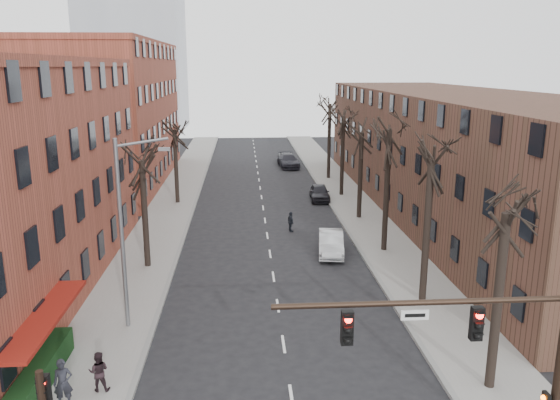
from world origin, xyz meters
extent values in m
cube|color=gray|center=(-8.00, 35.00, 0.07)|extent=(4.00, 90.00, 0.15)
cube|color=gray|center=(8.00, 35.00, 0.07)|extent=(4.00, 90.00, 0.15)
cube|color=brown|center=(-16.00, 44.00, 7.00)|extent=(12.00, 28.00, 14.00)
cube|color=#4D2E24|center=(16.00, 30.00, 5.00)|extent=(12.00, 50.00, 10.00)
cube|color=maroon|center=(-9.40, 6.00, 0.00)|extent=(1.20, 7.00, 0.15)
cube|color=#113312|center=(-9.50, 5.00, 0.65)|extent=(0.80, 6.00, 1.00)
cylinder|color=black|center=(7.00, -1.00, 3.60)|extent=(0.28, 0.28, 7.20)
cylinder|color=black|center=(3.00, -1.00, 6.00)|extent=(8.00, 0.16, 0.16)
cube|color=black|center=(4.50, -1.00, 5.35)|extent=(0.32, 0.22, 0.95)
cube|color=black|center=(1.00, -1.00, 5.35)|extent=(0.32, 0.22, 0.95)
cube|color=silver|center=(2.80, -1.00, 5.65)|extent=(0.75, 0.04, 0.28)
cube|color=black|center=(6.72, -1.00, 3.00)|extent=(0.12, 0.30, 0.30)
cube|color=black|center=(-7.00, -0.82, 3.70)|extent=(0.32, 0.22, 0.95)
cylinder|color=slate|center=(-7.20, 10.00, 4.50)|extent=(0.20, 0.20, 9.00)
cylinder|color=slate|center=(-6.10, 10.00, 8.80)|extent=(2.39, 0.12, 0.46)
cube|color=slate|center=(-5.10, 10.00, 8.50)|extent=(0.50, 0.22, 0.14)
imported|color=#B1B5B9|center=(4.00, 19.79, 0.74)|extent=(2.15, 4.68, 1.49)
imported|color=black|center=(5.30, 34.53, 0.72)|extent=(1.90, 4.31, 1.44)
imported|color=black|center=(3.83, 51.43, 0.78)|extent=(2.62, 5.56, 1.57)
imported|color=#5C5E64|center=(3.80, 55.17, 0.59)|extent=(2.08, 4.32, 1.19)
imported|color=#22232A|center=(-8.19, 3.79, 1.06)|extent=(0.74, 0.56, 1.82)
imported|color=black|center=(-7.19, 4.71, 0.93)|extent=(0.77, 0.60, 1.56)
imported|color=black|center=(1.79, 24.84, 0.76)|extent=(0.64, 0.97, 1.52)
camera|label=1|loc=(-1.65, -13.96, 12.04)|focal=35.00mm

